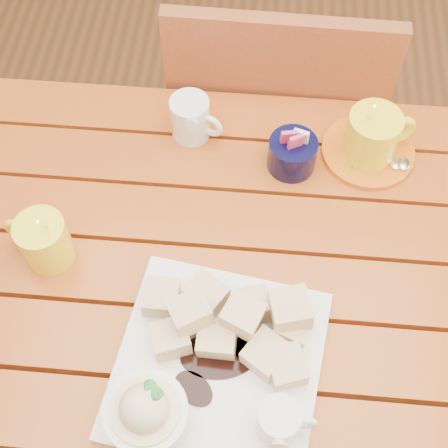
# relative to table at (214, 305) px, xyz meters

# --- Properties ---
(ground) EXTENTS (5.00, 5.00, 0.00)m
(ground) POSITION_rel_table_xyz_m (0.00, -0.00, -0.64)
(ground) COLOR brown
(ground) RESTS_ON ground
(table) EXTENTS (1.20, 0.79, 0.75)m
(table) POSITION_rel_table_xyz_m (0.00, 0.00, 0.00)
(table) COLOR #A43E15
(table) RESTS_ON ground
(dessert_plate) EXTENTS (0.33, 0.33, 0.12)m
(dessert_plate) POSITION_rel_table_xyz_m (0.01, -0.16, 0.14)
(dessert_plate) COLOR white
(dessert_plate) RESTS_ON table
(coffee_mug_left) EXTENTS (0.11, 0.08, 0.13)m
(coffee_mug_left) POSITION_rel_table_xyz_m (-0.27, 0.02, 0.15)
(coffee_mug_left) COLOR yellow
(coffee_mug_left) RESTS_ON table
(coffee_mug_right) EXTENTS (0.13, 0.09, 0.15)m
(coffee_mug_right) POSITION_rel_table_xyz_m (0.25, 0.27, 0.16)
(coffee_mug_right) COLOR yellow
(coffee_mug_right) RESTS_ON table
(cream_pitcher) EXTENTS (0.10, 0.09, 0.09)m
(cream_pitcher) POSITION_rel_table_xyz_m (-0.07, 0.29, 0.15)
(cream_pitcher) COLOR white
(cream_pitcher) RESTS_ON table
(sugar_caddy) EXTENTS (0.08, 0.08, 0.09)m
(sugar_caddy) POSITION_rel_table_xyz_m (0.12, 0.24, 0.14)
(sugar_caddy) COLOR black
(sugar_caddy) RESTS_ON table
(orange_saucer) EXTENTS (0.17, 0.17, 0.02)m
(orange_saucer) POSITION_rel_table_xyz_m (0.25, 0.27, 0.11)
(orange_saucer) COLOR orange
(orange_saucer) RESTS_ON table
(chair_far) EXTENTS (0.44, 0.44, 0.92)m
(chair_far) POSITION_rel_table_xyz_m (0.09, 0.53, -0.13)
(chair_far) COLOR brown
(chair_far) RESTS_ON ground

